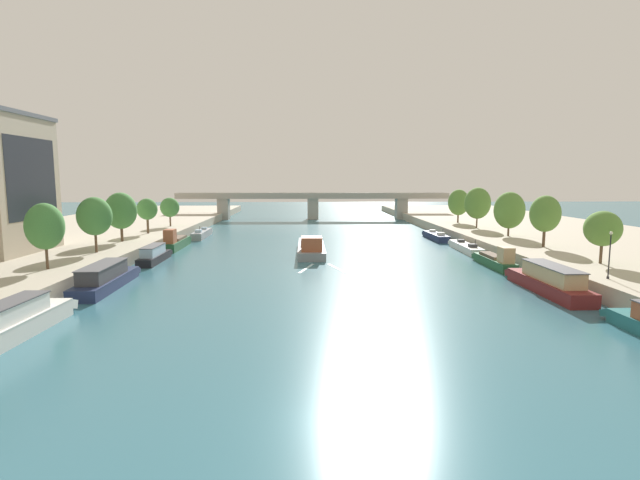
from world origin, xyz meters
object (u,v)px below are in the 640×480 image
Objects in this scene: moored_boat_left_upstream at (105,278)px; tree_right_second at (459,202)px; tree_right_by_lamp at (509,210)px; tree_left_past_mid at (170,207)px; moored_boat_left_near at (202,234)px; tree_right_midway at (478,203)px; tree_left_nearest at (45,226)px; tree_left_second at (94,216)px; tree_right_third at (603,229)px; moored_boat_left_lone at (176,242)px; moored_boat_right_lone at (465,247)px; bridge_far at (313,202)px; tree_right_end_of_row at (545,214)px; tree_left_far at (121,211)px; moored_boat_left_midway at (10,324)px; moored_boat_right_end at (436,236)px; lamppost_right_bank at (610,253)px; moored_boat_right_midway at (495,260)px; barge_midriver at (311,247)px; moored_boat_left_second at (154,255)px; moored_boat_right_far at (549,281)px; tree_left_end_of_row at (147,209)px.

tree_right_second is (50.11, 50.17, 4.76)m from moored_boat_left_upstream.
tree_right_by_lamp is at bearing -88.49° from tree_right_second.
tree_left_past_mid is 56.33m from tree_right_second.
moored_boat_left_near is 49.89m from tree_right_midway.
tree_left_second reaches higher than tree_left_nearest.
tree_right_third is at bearing 3.19° from moored_boat_left_upstream.
tree_left_nearest reaches higher than moored_boat_left_lone.
bridge_far reaches higher than moored_boat_right_lone.
tree_left_far is at bearing 172.91° from tree_right_end_of_row.
tree_right_end_of_row is 71.08m from bridge_far.
tree_left_nearest is 62.42m from tree_right_by_lamp.
moored_boat_right_end is (42.09, 51.62, -0.48)m from moored_boat_left_midway.
moored_boat_left_near is 2.17× the size of tree_left_past_mid.
tree_right_midway reaches higher than lamppost_right_bank.
moored_boat_left_midway is 3.09× the size of lamppost_right_bank.
moored_boat_right_midway is (42.19, 25.02, -0.22)m from moored_boat_left_midway.
lamppost_right_bank is at bearing -82.86° from moored_boat_right_lone.
moored_boat_left_near is (-19.60, 19.43, -0.25)m from barge_midriver.
moored_boat_right_end is at bearing 16.30° from tree_left_far.
moored_boat_left_near is 63.15m from tree_right_third.
tree_right_second is 55.21m from lamppost_right_bank.
tree_right_by_lamp reaches higher than moored_boat_left_second.
tree_left_far is at bearing -110.87° from moored_boat_left_near.
tree_right_end_of_row is at bearing -27.21° from tree_left_past_mid.
moored_boat_left_lone is at bearing 90.74° from moored_boat_left_upstream.
tree_left_nearest is at bearing -90.29° from tree_left_past_mid.
tree_left_past_mid is (-5.91, 44.24, 4.19)m from moored_boat_left_upstream.
moored_boat_left_midway is 15.01m from moored_boat_left_upstream.
tree_right_by_lamp is at bearing 73.79° from moored_boat_right_far.
tree_left_end_of_row is 11.71m from tree_left_past_mid.
tree_left_far reaches higher than moored_boat_right_end.
moored_boat_right_far is 1.89× the size of tree_left_far.
barge_midriver reaches higher than moored_boat_left_upstream.
lamppost_right_bank is (45.76, -46.22, 3.42)m from moored_boat_left_near.
tree_right_end_of_row is 20.67m from lamppost_right_bank.
moored_boat_right_far is 1.09× the size of moored_boat_right_lone.
lamppost_right_bank is at bearing -45.68° from barge_midriver.
moored_boat_right_far is 43.35m from tree_right_midway.
tree_right_second reaches higher than moored_boat_left_upstream.
moored_boat_right_lone is at bearing 0.98° from tree_left_far.
moored_boat_right_far is at bearing -75.98° from bridge_far.
tree_left_end_of_row is at bearing -91.88° from tree_left_past_mid.
moored_boat_right_midway is at bearing -37.04° from moored_boat_left_near.
tree_left_second reaches higher than moored_boat_left_lone.
lamppost_right_bank is (-4.11, -20.16, -1.98)m from tree_right_end_of_row.
tree_left_end_of_row is at bearing 163.07° from tree_right_end_of_row.
moored_boat_right_midway is 1.55× the size of tree_left_second.
tree_left_second is at bearing 116.09° from moored_boat_left_upstream.
moored_boat_left_lone is at bearing 145.71° from lamppost_right_bank.
tree_left_nearest is at bearing -102.71° from moored_boat_left_lone.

